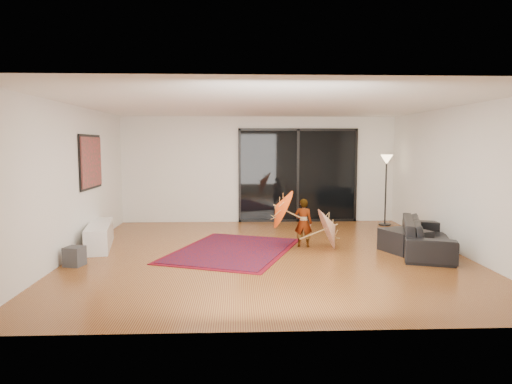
{
  "coord_description": "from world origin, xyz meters",
  "views": [
    {
      "loc": [
        -0.56,
        -8.19,
        2.0
      ],
      "look_at": [
        -0.21,
        0.37,
        1.1
      ],
      "focal_mm": 32.0,
      "sensor_mm": 36.0,
      "label": 1
    }
  ],
  "objects": [
    {
      "name": "parasol_white",
      "position": [
        1.33,
        0.39,
        0.5
      ],
      "size": [
        0.52,
        0.82,
        0.9
      ],
      "rotation": [
        0.0,
        1.2,
        0.0
      ],
      "color": "silver",
      "rests_on": "floor"
    },
    {
      "name": "wall_back",
      "position": [
        0.0,
        3.5,
        1.35
      ],
      "size": [
        7.0,
        0.0,
        7.0
      ],
      "primitive_type": "plane",
      "rotation": [
        1.57,
        0.0,
        0.0
      ],
      "color": "silver",
      "rests_on": "floor"
    },
    {
      "name": "sofa",
      "position": [
        2.95,
        -0.02,
        0.31
      ],
      "size": [
        1.47,
        2.28,
        0.62
      ],
      "primitive_type": "imported",
      "rotation": [
        0.0,
        0.0,
        1.24
      ],
      "color": "black",
      "rests_on": "floor"
    },
    {
      "name": "media_console",
      "position": [
        -3.25,
        0.68,
        0.23
      ],
      "size": [
        0.74,
        1.71,
        0.46
      ],
      "primitive_type": "cube",
      "rotation": [
        0.0,
        0.0,
        0.2
      ],
      "color": "white",
      "rests_on": "floor"
    },
    {
      "name": "painting",
      "position": [
        -3.46,
        1.0,
        1.65
      ],
      "size": [
        0.04,
        1.28,
        1.08
      ],
      "color": "black",
      "rests_on": "wall_left"
    },
    {
      "name": "speaker",
      "position": [
        -3.25,
        -0.71,
        0.16
      ],
      "size": [
        0.34,
        0.34,
        0.32
      ],
      "primitive_type": "cube",
      "rotation": [
        0.0,
        0.0,
        -0.24
      ],
      "color": "#424244",
      "rests_on": "floor"
    },
    {
      "name": "floor",
      "position": [
        0.0,
        0.0,
        0.0
      ],
      "size": [
        7.0,
        7.0,
        0.0
      ],
      "primitive_type": "plane",
      "color": "#915C27",
      "rests_on": "ground"
    },
    {
      "name": "persian_rug",
      "position": [
        -0.65,
        0.25,
        0.01
      ],
      "size": [
        2.84,
        3.3,
        0.02
      ],
      "rotation": [
        0.0,
        0.0,
        -0.36
      ],
      "color": "#570713",
      "rests_on": "floor"
    },
    {
      "name": "floor_lamp",
      "position": [
        3.1,
        2.85,
        1.38
      ],
      "size": [
        0.3,
        0.3,
        1.74
      ],
      "color": "black",
      "rests_on": "floor"
    },
    {
      "name": "parasol_orange",
      "position": [
        0.18,
        0.49,
        0.73
      ],
      "size": [
        0.51,
        0.8,
        0.85
      ],
      "rotation": [
        0.0,
        -1.11,
        0.0
      ],
      "color": "#DA410B",
      "rests_on": "child"
    },
    {
      "name": "wall_front",
      "position": [
        0.0,
        -3.5,
        1.35
      ],
      "size": [
        7.0,
        0.0,
        7.0
      ],
      "primitive_type": "plane",
      "rotation": [
        -1.57,
        0.0,
        0.0
      ],
      "color": "silver",
      "rests_on": "floor"
    },
    {
      "name": "ottoman",
      "position": [
        2.57,
        0.06,
        0.21
      ],
      "size": [
        0.94,
        0.94,
        0.41
      ],
      "primitive_type": "cube",
      "rotation": [
        0.0,
        0.0,
        0.37
      ],
      "color": "black",
      "rests_on": "floor"
    },
    {
      "name": "ceiling",
      "position": [
        0.0,
        0.0,
        2.7
      ],
      "size": [
        7.0,
        7.0,
        0.0
      ],
      "primitive_type": "plane",
      "rotation": [
        3.14,
        0.0,
        0.0
      ],
      "color": "white",
      "rests_on": "wall_back"
    },
    {
      "name": "sliding_door",
      "position": [
        1.0,
        3.47,
        1.2
      ],
      "size": [
        3.06,
        0.07,
        2.4
      ],
      "color": "black",
      "rests_on": "wall_back"
    },
    {
      "name": "wall_right",
      "position": [
        3.5,
        0.0,
        1.35
      ],
      "size": [
        0.0,
        7.0,
        7.0
      ],
      "primitive_type": "plane",
      "rotation": [
        1.57,
        0.0,
        -1.57
      ],
      "color": "silver",
      "rests_on": "floor"
    },
    {
      "name": "child",
      "position": [
        0.73,
        0.54,
        0.47
      ],
      "size": [
        0.39,
        0.3,
        0.95
      ],
      "primitive_type": "imported",
      "rotation": [
        0.0,
        0.0,
        2.91
      ],
      "color": "#999999",
      "rests_on": "floor"
    },
    {
      "name": "wall_left",
      "position": [
        -3.5,
        0.0,
        1.35
      ],
      "size": [
        0.0,
        7.0,
        7.0
      ],
      "primitive_type": "plane",
      "rotation": [
        1.57,
        0.0,
        1.57
      ],
      "color": "silver",
      "rests_on": "floor"
    }
  ]
}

